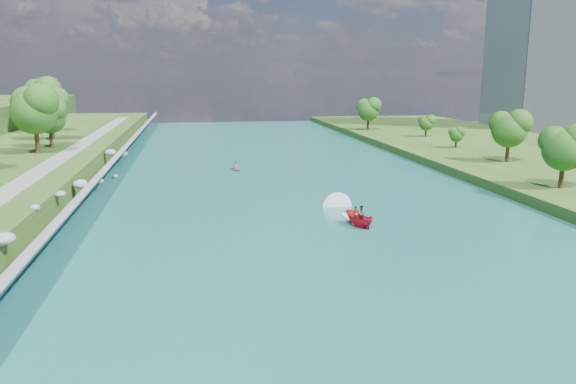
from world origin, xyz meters
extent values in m
plane|color=#2D5119|center=(0.00, 0.00, 0.00)|extent=(260.00, 260.00, 0.00)
cube|color=#1A625A|center=(0.00, 20.00, 0.05)|extent=(55.00, 240.00, 0.10)
cube|color=slate|center=(-25.85, 20.00, 1.80)|extent=(3.54, 236.00, 4.05)
ellipsoid|color=gray|center=(-27.30, -5.58, 3.50)|extent=(1.72, 1.80, 0.99)
ellipsoid|color=gray|center=(-27.61, 4.56, 3.59)|extent=(0.92, 0.99, 0.66)
ellipsoid|color=gray|center=(-27.02, 12.31, 3.23)|extent=(1.16, 1.35, 0.73)
ellipsoid|color=gray|center=(-26.52, 20.54, 2.72)|extent=(1.70, 2.15, 1.16)
ellipsoid|color=gray|center=(-25.63, 29.39, 1.41)|extent=(1.10, 1.39, 0.77)
ellipsoid|color=gray|center=(-24.85, 39.10, 0.32)|extent=(0.96, 1.12, 0.63)
ellipsoid|color=gray|center=(-26.43, 46.66, 3.05)|extent=(1.87, 1.82, 1.15)
ellipsoid|color=gray|center=(-25.42, 55.49, 1.57)|extent=(1.61, 2.01, 1.07)
cube|color=gray|center=(-32.50, 20.00, 3.55)|extent=(3.00, 200.00, 0.10)
cube|color=gray|center=(82.50, 95.00, 30.00)|extent=(22.00, 22.00, 60.00)
ellipsoid|color=#1B4913|center=(-37.25, 44.24, 9.91)|extent=(7.70, 7.70, 12.83)
ellipsoid|color=#1B4913|center=(-36.94, 52.02, 8.51)|extent=(6.01, 6.01, 10.02)
ellipsoid|color=#1B4913|center=(-39.31, 63.76, 9.34)|extent=(7.01, 7.01, 11.68)
ellipsoid|color=#1B4913|center=(-44.60, 79.56, 10.44)|extent=(8.32, 8.32, 13.87)
ellipsoid|color=#1B4913|center=(33.92, 13.85, 6.34)|extent=(5.81, 5.81, 9.68)
ellipsoid|color=#1B4913|center=(39.11, 35.42, 6.62)|extent=(6.14, 6.14, 10.23)
ellipsoid|color=#1B4913|center=(38.93, 53.87, 3.96)|extent=(2.95, 2.95, 4.92)
ellipsoid|color=#1B4913|center=(41.07, 73.82, 4.51)|extent=(3.61, 3.61, 6.02)
ellipsoid|color=#1B4913|center=(32.67, 91.82, 6.43)|extent=(5.92, 5.92, 9.86)
imported|color=red|center=(4.43, 5.42, 0.91)|extent=(2.92, 4.47, 1.61)
imported|color=#66605B|center=(4.03, 5.02, 1.39)|extent=(0.69, 0.46, 1.88)
imported|color=#66605B|center=(4.93, 5.92, 1.32)|extent=(0.96, 0.82, 1.74)
cube|color=white|center=(4.43, 8.42, 0.13)|extent=(0.90, 5.00, 0.06)
imported|color=gray|center=(-5.83, 42.87, 0.42)|extent=(2.90, 3.56, 0.65)
imported|color=#66605B|center=(-5.83, 42.87, 1.02)|extent=(0.77, 0.65, 1.34)
camera|label=1|loc=(-12.55, -50.27, 15.99)|focal=35.00mm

